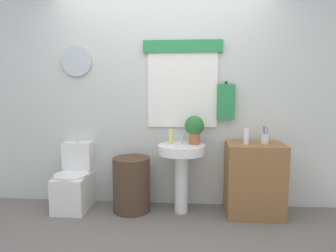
{
  "coord_description": "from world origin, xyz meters",
  "views": [
    {
      "loc": [
        0.32,
        -2.32,
        1.39
      ],
      "look_at": [
        0.08,
        0.8,
        0.99
      ],
      "focal_mm": 31.23,
      "sensor_mm": 36.0,
      "label": 1
    }
  ],
  "objects": [
    {
      "name": "lotion_bottle",
      "position": [
        0.92,
        0.81,
        0.88
      ],
      "size": [
        0.05,
        0.05,
        0.17
      ],
      "primitive_type": "cylinder",
      "color": "white",
      "rests_on": "wooden_cabinet"
    },
    {
      "name": "wooden_cabinet",
      "position": [
        1.03,
        0.85,
        0.4
      ],
      "size": [
        0.61,
        0.44,
        0.8
      ],
      "primitive_type": "cube",
      "color": "olive",
      "rests_on": "ground_plane"
    },
    {
      "name": "potted_plant",
      "position": [
        0.37,
        0.91,
        0.96
      ],
      "size": [
        0.22,
        0.22,
        0.32
      ],
      "color": "#AD5B38",
      "rests_on": "pedestal_sink"
    },
    {
      "name": "toilet",
      "position": [
        -1.02,
        0.89,
        0.29
      ],
      "size": [
        0.38,
        0.51,
        0.78
      ],
      "color": "white",
      "rests_on": "ground_plane"
    },
    {
      "name": "pedestal_sink",
      "position": [
        0.23,
        0.85,
        0.59
      ],
      "size": [
        0.52,
        0.52,
        0.77
      ],
      "color": "white",
      "rests_on": "ground_plane"
    },
    {
      "name": "faucet",
      "position": [
        0.23,
        0.97,
        0.82
      ],
      "size": [
        0.03,
        0.03,
        0.1
      ],
      "primitive_type": "cylinder",
      "color": "silver",
      "rests_on": "pedestal_sink"
    },
    {
      "name": "back_wall",
      "position": [
        0.0,
        1.15,
        1.3
      ],
      "size": [
        4.4,
        0.18,
        2.6
      ],
      "color": "silver",
      "rests_on": "ground_plane"
    },
    {
      "name": "soap_bottle",
      "position": [
        0.11,
        0.9,
        0.85
      ],
      "size": [
        0.05,
        0.05,
        0.16
      ],
      "primitive_type": "cylinder",
      "color": "#DBD166",
      "rests_on": "pedestal_sink"
    },
    {
      "name": "toothbrush_cup",
      "position": [
        1.13,
        0.87,
        0.85
      ],
      "size": [
        0.08,
        0.08,
        0.19
      ],
      "color": "silver",
      "rests_on": "wooden_cabinet"
    },
    {
      "name": "laundry_hamper",
      "position": [
        -0.34,
        0.85,
        0.31
      ],
      "size": [
        0.42,
        0.42,
        0.62
      ],
      "primitive_type": "cylinder",
      "color": "#4C3828",
      "rests_on": "ground_plane"
    },
    {
      "name": "ground_plane",
      "position": [
        0.0,
        0.0,
        0.0
      ],
      "size": [
        8.0,
        8.0,
        0.0
      ],
      "primitive_type": "plane",
      "color": "slate"
    }
  ]
}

